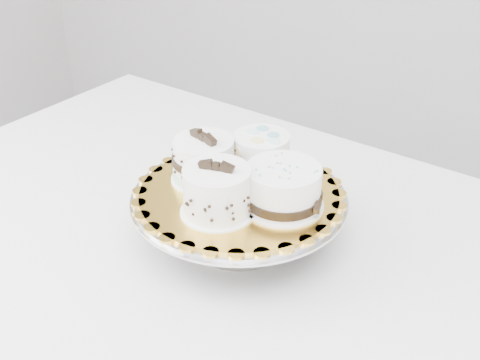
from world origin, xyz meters
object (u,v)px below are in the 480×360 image
at_px(cake_stand, 239,209).
at_px(cake_board, 239,193).
at_px(cake_ribbon, 284,188).
at_px(cake_banded, 204,162).
at_px(cake_dots, 261,154).
at_px(table, 218,261).
at_px(cake_swirl, 217,192).

distance_m(cake_stand, cake_board, 0.03).
bearing_deg(cake_ribbon, cake_banded, 161.28).
xyz_separation_m(cake_dots, cake_ribbon, (0.07, -0.07, -0.00)).
bearing_deg(cake_ribbon, table, 156.02).
bearing_deg(cake_banded, cake_stand, 15.12).
bearing_deg(cake_stand, cake_swirl, -91.85).
xyz_separation_m(cake_stand, cake_ribbon, (0.08, -0.01, 0.06)).
bearing_deg(table, cake_dots, 52.06).
distance_m(cake_swirl, cake_dots, 0.13).
xyz_separation_m(cake_board, cake_swirl, (-0.00, -0.07, 0.04)).
distance_m(cake_stand, cake_dots, 0.10).
distance_m(table, cake_banded, 0.20).
height_order(cake_stand, cake_board, cake_board).
height_order(table, cake_dots, cake_dots).
bearing_deg(cake_stand, cake_banded, 173.42).
relative_size(cake_board, cake_ribbon, 2.29).
bearing_deg(cake_ribbon, cake_stand, 162.54).
height_order(table, cake_ribbon, cake_ribbon).
height_order(cake_board, cake_banded, cake_banded).
bearing_deg(cake_swirl, cake_dots, 78.20).
bearing_deg(cake_banded, cake_board, 15.12).
xyz_separation_m(cake_board, cake_banded, (-0.07, 0.01, 0.03)).
relative_size(table, cake_dots, 12.20).
bearing_deg(cake_banded, table, 54.74).
distance_m(cake_banded, cake_dots, 0.09).
xyz_separation_m(cake_stand, cake_swirl, (-0.00, -0.07, 0.07)).
bearing_deg(cake_dots, cake_banded, -141.99).
bearing_deg(table, cake_stand, -11.00).
relative_size(table, cake_banded, 11.07).
relative_size(table, cake_stand, 4.06).
height_order(cake_dots, cake_ribbon, same).
relative_size(cake_stand, cake_dots, 3.00).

